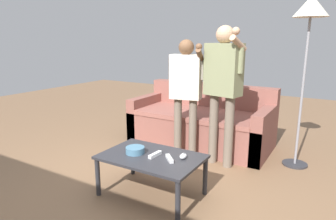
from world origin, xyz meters
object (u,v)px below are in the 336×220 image
object	(u,v)px
game_remote_wand_near	(155,155)
floor_lamp	(310,19)
game_remote_nunchuk	(183,156)
coffee_table	(151,160)
player_right	(223,80)
snack_bowl	(135,150)
game_remote_wand_far	(169,159)
couch	(201,123)
player_center	(186,86)

from	to	relation	value
game_remote_wand_near	floor_lamp	bearing A→B (deg)	54.13
game_remote_nunchuk	floor_lamp	xyz separation A→B (m)	(0.78, 1.34, 1.23)
coffee_table	game_remote_wand_near	distance (m)	0.07
floor_lamp	player_right	xyz separation A→B (m)	(-0.77, -0.43, -0.65)
player_right	game_remote_wand_near	xyz separation A→B (m)	(-0.26, -0.98, -0.59)
game_remote_nunchuk	floor_lamp	distance (m)	1.97
floor_lamp	player_right	bearing A→B (deg)	-150.70
game_remote_wand_near	snack_bowl	bearing A→B (deg)	-171.11
coffee_table	game_remote_wand_far	bearing A→B (deg)	-1.35
coffee_table	game_remote_wand_near	bearing A→B (deg)	12.87
snack_bowl	game_remote_wand_far	bearing A→B (deg)	2.98
player_right	game_remote_wand_far	xyz separation A→B (m)	(-0.10, -1.00, -0.59)
floor_lamp	game_remote_wand_far	world-z (taller)	floor_lamp
game_remote_nunchuk	floor_lamp	world-z (taller)	floor_lamp
couch	game_remote_wand_far	bearing A→B (deg)	-75.79
couch	coffee_table	size ratio (longest dim) A/B	2.05
coffee_table	snack_bowl	bearing A→B (deg)	-171.98
coffee_table	player_center	xyz separation A→B (m)	(-0.15, 0.95, 0.56)
game_remote_nunchuk	game_remote_wand_near	bearing A→B (deg)	-162.36
player_center	game_remote_wand_near	distance (m)	1.08
game_remote_nunchuk	player_center	size ratio (longest dim) A/B	0.06
snack_bowl	player_right	world-z (taller)	player_right
player_center	game_remote_wand_near	xyz separation A→B (m)	(0.18, -0.95, -0.50)
snack_bowl	player_center	xyz separation A→B (m)	(0.02, 0.98, 0.48)
game_remote_nunchuk	player_right	size ratio (longest dim) A/B	0.06
game_remote_nunchuk	game_remote_wand_far	distance (m)	0.13
snack_bowl	game_remote_nunchuk	xyz separation A→B (m)	(0.45, 0.11, -0.01)
couch	player_center	size ratio (longest dim) A/B	1.32
game_remote_wand_far	game_remote_nunchuk	bearing A→B (deg)	45.79
game_remote_wand_near	game_remote_wand_far	distance (m)	0.16
player_center	player_right	bearing A→B (deg)	5.08
game_remote_nunchuk	player_right	distance (m)	1.07
floor_lamp	game_remote_wand_far	xyz separation A→B (m)	(-0.86, -1.43, -1.24)
game_remote_nunchuk	player_right	xyz separation A→B (m)	(0.01, 0.91, 0.58)
coffee_table	player_right	xyz separation A→B (m)	(0.29, 0.99, 0.65)
couch	coffee_table	world-z (taller)	couch
snack_bowl	game_remote_nunchuk	world-z (taller)	snack_bowl
player_center	player_right	xyz separation A→B (m)	(0.44, 0.04, 0.09)
snack_bowl	game_remote_wand_far	xyz separation A→B (m)	(0.36, 0.02, -0.01)
couch	floor_lamp	size ratio (longest dim) A/B	1.00
snack_bowl	game_remote_wand_near	world-z (taller)	snack_bowl
game_remote_nunchuk	player_center	world-z (taller)	player_center
game_remote_nunchuk	player_center	xyz separation A→B (m)	(-0.43, 0.87, 0.49)
couch	player_right	bearing A→B (deg)	-48.35
player_center	coffee_table	bearing A→B (deg)	-81.25
snack_bowl	floor_lamp	world-z (taller)	floor_lamp
player_center	game_remote_wand_near	bearing A→B (deg)	-79.06
game_remote_nunchuk	couch	bearing A→B (deg)	108.27
coffee_table	snack_bowl	distance (m)	0.18
couch	game_remote_nunchuk	world-z (taller)	couch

